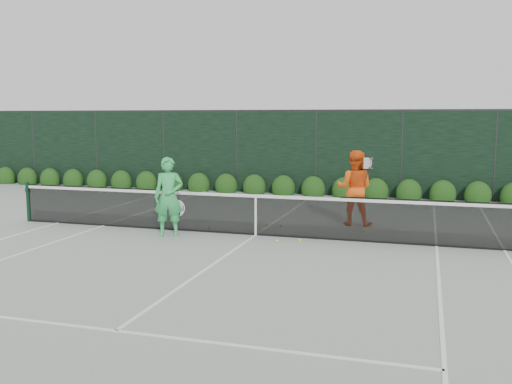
% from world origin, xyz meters
% --- Properties ---
extents(ground, '(80.00, 80.00, 0.00)m').
position_xyz_m(ground, '(0.00, 0.00, 0.00)').
color(ground, gray).
rests_on(ground, ground).
extents(tennis_net, '(12.90, 0.10, 1.07)m').
position_xyz_m(tennis_net, '(-0.02, 0.00, 0.53)').
color(tennis_net, '#10321F').
rests_on(tennis_net, ground).
extents(player_woman, '(0.79, 0.64, 1.86)m').
position_xyz_m(player_woman, '(-1.97, -0.60, 0.93)').
color(player_woman, '#36B95C').
rests_on(player_woman, ground).
extents(player_man, '(0.97, 0.76, 1.95)m').
position_xyz_m(player_man, '(2.07, 1.99, 0.98)').
color(player_man, '#FF5D15').
rests_on(player_man, ground).
extents(court_lines, '(11.03, 23.83, 0.01)m').
position_xyz_m(court_lines, '(0.00, 0.00, 0.01)').
color(court_lines, white).
rests_on(court_lines, ground).
extents(windscreen_fence, '(32.00, 21.07, 3.06)m').
position_xyz_m(windscreen_fence, '(0.00, -2.71, 1.51)').
color(windscreen_fence, black).
rests_on(windscreen_fence, ground).
extents(hedge_row, '(31.66, 0.65, 0.94)m').
position_xyz_m(hedge_row, '(-0.00, 7.15, 0.23)').
color(hedge_row, '#13330D').
rests_on(hedge_row, ground).
extents(tennis_balls, '(3.84, 1.86, 0.07)m').
position_xyz_m(tennis_balls, '(0.53, 0.47, 0.03)').
color(tennis_balls, '#E1F336').
rests_on(tennis_balls, ground).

